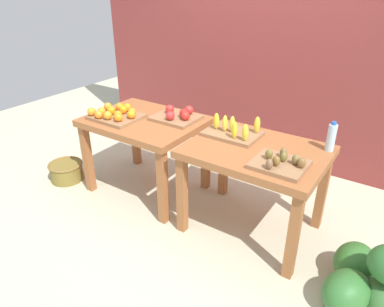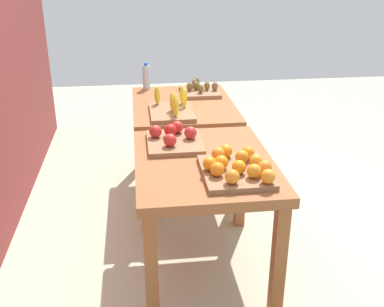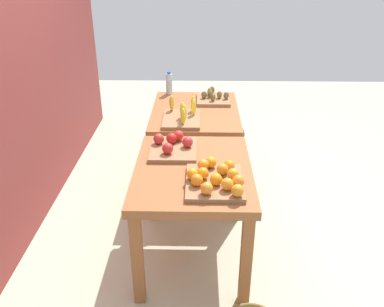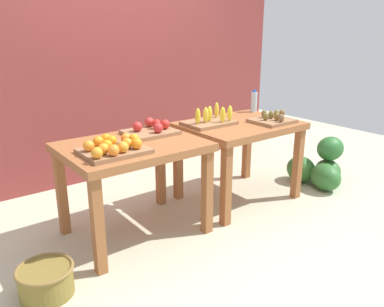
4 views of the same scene
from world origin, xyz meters
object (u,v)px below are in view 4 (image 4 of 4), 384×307
Objects in this scene: display_table_left at (133,157)px; banana_crate at (210,120)px; display_table_right at (239,134)px; apple_bin at (151,129)px; orange_bin at (114,147)px; wicker_basket at (46,280)px; water_bottle at (254,102)px; watermelon_pile at (320,167)px; kiwi_bin at (273,119)px.

display_table_left is 2.36× the size of banana_crate.
apple_bin is (-0.86, 0.15, 0.15)m from display_table_right.
wicker_basket is (-0.60, -0.20, -0.69)m from orange_bin.
display_table_right is 0.58m from water_bottle.
display_table_left is 0.31m from orange_bin.
display_table_left is 2.13m from watermelon_pile.
display_table_right is at bearing 6.21° from orange_bin.
display_table_right is at bearing 145.48° from kiwi_bin.
kiwi_bin is 0.91m from watermelon_pile.
kiwi_bin reaches higher than display_table_left.
display_table_right is at bearing -22.10° from banana_crate.
watermelon_pile is (1.20, -0.38, -0.60)m from banana_crate.
water_bottle reaches higher than kiwi_bin.
orange_bin is 0.57m from apple_bin.
orange_bin reaches higher than watermelon_pile.
orange_bin is at bearing -166.96° from water_bottle.
display_table_left is 4.53× the size of water_bottle.
watermelon_pile is at bearing -16.08° from display_table_right.
apple_bin is 1.74× the size of water_bottle.
apple_bin is at bearing 163.70° from kiwi_bin.
water_bottle is 2.60m from wicker_basket.
apple_bin is at bearing 175.80° from banana_crate.
apple_bin reaches higher than wicker_basket.
water_bottle is at bearing 131.33° from watermelon_pile.
orange_bin is 1.92× the size of water_bottle.
display_table_right is 1.36m from orange_bin.
orange_bin is 1.10× the size of apple_bin.
kiwi_bin is (1.59, -0.03, -0.01)m from orange_bin.
watermelon_pile is (0.94, -0.27, -0.45)m from display_table_right.
orange_bin is 1.85m from water_bottle.
display_table_right is at bearing -149.57° from water_bottle.
display_table_left is 2.98× the size of wicker_basket.
wicker_basket is at bearing -161.28° from orange_bin.
wicker_basket is (-0.82, -0.35, -0.54)m from display_table_left.
display_table_right is at bearing 0.00° from display_table_left.
water_bottle is at bearing 14.49° from wicker_basket.
display_table_left reaches higher than watermelon_pile.
wicker_basket is at bearing -155.30° from apple_bin.
apple_bin is 0.59m from banana_crate.
watermelon_pile is at bearing -7.49° from display_table_left.
banana_crate is 1.26× the size of wicker_basket.
water_bottle is 0.33× the size of watermelon_pile.
display_table_right is (1.12, 0.00, 0.00)m from display_table_left.
orange_bin is at bearing 18.72° from wicker_basket.
wicker_basket is at bearing -156.96° from display_table_left.
wicker_basket is at bearing -175.42° from kiwi_bin.
watermelon_pile is 1.97× the size of wicker_basket.
display_table_left is 1.39m from kiwi_bin.
kiwi_bin is (0.25, -0.17, 0.14)m from display_table_right.
banana_crate reaches higher than apple_bin.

